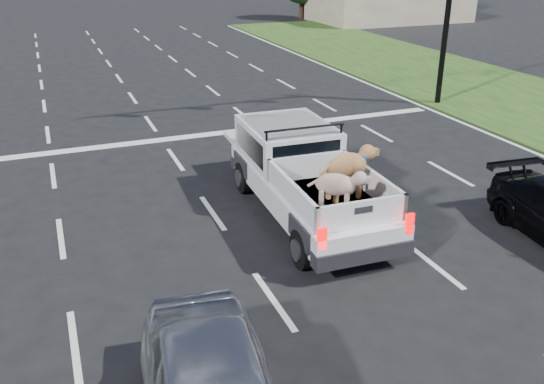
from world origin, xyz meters
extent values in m
plane|color=black|center=(0.00, 0.00, 0.00)|extent=(160.00, 160.00, 0.00)
cube|color=silver|center=(-5.25, 6.00, 0.01)|extent=(0.12, 60.00, 0.01)
cube|color=silver|center=(-1.75, 6.00, 0.01)|extent=(0.12, 60.00, 0.01)
cube|color=silver|center=(1.75, 6.00, 0.01)|extent=(0.12, 60.00, 0.01)
cube|color=silver|center=(5.25, 6.00, 0.01)|extent=(0.12, 60.00, 0.01)
cube|color=silver|center=(8.80, 6.00, 0.01)|extent=(0.15, 60.00, 0.01)
cube|color=silver|center=(0.00, 10.00, 0.01)|extent=(17.00, 0.45, 0.01)
cylinder|color=black|center=(9.60, 10.50, 3.50)|extent=(0.22, 0.22, 7.00)
cylinder|color=#332114|center=(16.00, 38.00, 1.08)|extent=(0.44, 0.44, 2.16)
cylinder|color=#332114|center=(24.00, 38.00, 1.08)|extent=(0.44, 0.44, 2.16)
cylinder|color=#332114|center=(30.00, 38.00, 1.08)|extent=(0.44, 0.44, 2.16)
cylinder|color=black|center=(-0.74, 0.89, 0.41)|extent=(0.34, 0.84, 0.83)
cylinder|color=black|center=(1.15, 0.82, 0.41)|extent=(0.34, 0.84, 0.83)
cylinder|color=black|center=(-0.59, 4.91, 0.41)|extent=(0.34, 0.84, 0.83)
cylinder|color=black|center=(1.30, 4.84, 0.41)|extent=(0.34, 0.84, 0.83)
cube|color=silver|center=(0.28, 2.92, 0.72)|extent=(2.28, 5.84, 0.57)
cube|color=silver|center=(0.33, 4.27, 1.47)|extent=(2.09, 2.57, 0.94)
cube|color=black|center=(0.28, 3.04, 1.50)|extent=(1.69, 0.10, 0.67)
cylinder|color=black|center=(0.29, 3.19, 2.15)|extent=(1.96, 0.13, 0.05)
cube|color=black|center=(0.23, 1.64, 0.97)|extent=(2.04, 2.84, 0.07)
cube|color=silver|center=(-0.69, 1.67, 1.28)|extent=(0.19, 2.77, 0.57)
cube|color=silver|center=(1.16, 1.60, 1.28)|extent=(0.19, 2.77, 0.57)
cube|color=silver|center=(0.18, 0.30, 1.28)|extent=(1.94, 0.16, 0.57)
cube|color=#EC0506|center=(-0.75, 0.10, 1.03)|extent=(0.18, 0.07, 0.43)
cube|color=#EC0506|center=(1.10, 0.03, 1.03)|extent=(0.18, 0.07, 0.43)
cube|color=black|center=(0.18, 0.14, 0.52)|extent=(2.10, 0.40, 0.33)
camera|label=1|loc=(-5.05, -8.24, 6.06)|focal=38.00mm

